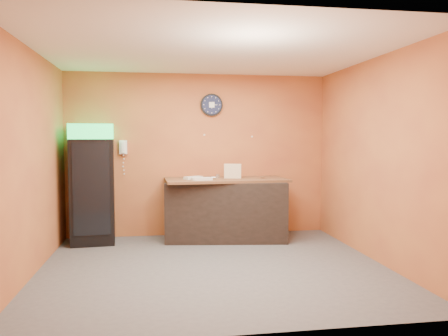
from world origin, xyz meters
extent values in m
plane|color=#47474C|center=(0.00, 0.00, 0.00)|extent=(4.50, 4.50, 0.00)
cube|color=#C27036|center=(0.00, 2.00, 1.40)|extent=(4.50, 0.02, 2.80)
cube|color=#C27036|center=(-2.25, 0.00, 1.40)|extent=(0.02, 4.00, 2.80)
cube|color=#C27036|center=(2.25, 0.00, 1.40)|extent=(0.02, 4.00, 2.80)
cube|color=white|center=(0.00, 0.00, 2.80)|extent=(4.50, 4.00, 0.02)
cube|color=black|center=(-1.75, 1.65, 0.84)|extent=(0.72, 0.72, 1.68)
cube|color=#1BE656|center=(-1.75, 1.65, 1.80)|extent=(0.72, 0.72, 0.24)
cube|color=black|center=(-1.78, 1.31, 0.91)|extent=(0.56, 0.06, 1.44)
cube|color=black|center=(0.41, 1.56, 0.49)|extent=(2.06, 1.13, 0.98)
cylinder|color=black|center=(0.22, 1.98, 2.27)|extent=(0.39, 0.05, 0.39)
cylinder|color=#0F1433|center=(0.22, 1.95, 2.27)|extent=(0.33, 0.01, 0.33)
cube|color=white|center=(0.22, 1.94, 2.27)|extent=(0.09, 0.00, 0.09)
cube|color=white|center=(-1.28, 1.96, 1.54)|extent=(0.13, 0.07, 0.23)
cube|color=white|center=(-1.28, 1.91, 1.54)|extent=(0.05, 0.04, 0.19)
cube|color=brown|center=(0.41, 1.56, 1.00)|extent=(2.03, 0.99, 0.04)
cube|color=beige|center=(0.53, 1.59, 1.05)|extent=(0.30, 0.16, 0.06)
cube|color=beige|center=(0.53, 1.59, 1.11)|extent=(0.30, 0.16, 0.06)
cube|color=beige|center=(0.53, 1.59, 1.17)|extent=(0.30, 0.16, 0.06)
cube|color=beige|center=(0.53, 1.59, 1.23)|extent=(0.30, 0.16, 0.06)
cube|color=silver|center=(0.00, 1.32, 1.04)|extent=(0.31, 0.15, 0.04)
cube|color=silver|center=(-0.03, 1.35, 1.04)|extent=(0.31, 0.15, 0.04)
cube|color=silver|center=(-0.14, 1.52, 1.04)|extent=(0.33, 0.27, 0.04)
cylinder|color=silver|center=(0.28, 1.65, 1.06)|extent=(0.07, 0.07, 0.07)
camera|label=1|loc=(-0.74, -5.59, 1.70)|focal=35.00mm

